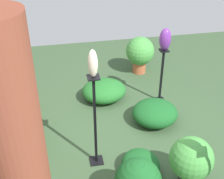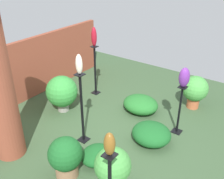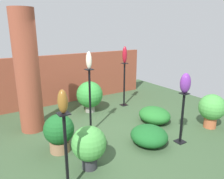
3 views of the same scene
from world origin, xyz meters
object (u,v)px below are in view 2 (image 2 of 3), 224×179
Objects in this scene: art_vase_ruby at (94,37)px; potted_plant_front_right at (62,92)px; pedestal_violet at (179,112)px; potted_plant_mid_left at (195,90)px; pedestal_ruby at (95,72)px; potted_plant_near_pillar at (113,167)px; art_vase_ivory at (79,64)px; pedestal_ivory at (82,112)px; art_vase_bronze at (110,144)px; art_vase_violet at (184,77)px; potted_plant_front_left at (66,156)px.

potted_plant_front_right is at bearing 175.28° from art_vase_ruby.
potted_plant_mid_left is at bearing 4.43° from pedestal_violet.
pedestal_ruby is 3.28m from potted_plant_near_pillar.
potted_plant_front_right is at bearing 106.81° from pedestal_violet.
potted_plant_near_pillar is at bearing -117.63° from potted_plant_front_right.
art_vase_ruby is at bearing 31.71° from art_vase_ivory.
pedestal_ivory is 2.04m from art_vase_bronze.
pedestal_ivory is at bearing -148.29° from pedestal_ruby.
pedestal_violet reaches higher than potted_plant_front_right.
art_vase_bronze is 0.37× the size of potted_plant_front_right.
pedestal_ruby reaches higher than pedestal_violet.
potted_plant_near_pillar is 0.86× the size of potted_plant_front_right.
art_vase_ivory is 0.46× the size of potted_plant_mid_left.
pedestal_ruby is 2.71× the size of art_vase_ruby.
art_vase_bronze reaches higher than pedestal_ivory.
art_vase_violet is 2.55m from art_vase_ruby.
art_vase_ruby reaches higher than potted_plant_front_right.
art_vase_ruby is (0.00, 0.00, 0.96)m from pedestal_ruby.
pedestal_violet is 1.31× the size of potted_plant_mid_left.
potted_plant_front_left is (-2.25, 1.05, -0.08)m from pedestal_violet.
art_vase_ruby is (0.36, 2.51, 1.08)m from pedestal_violet.
pedestal_ruby reaches higher than potted_plant_front_left.
potted_plant_front_left is at bearing -155.93° from pedestal_ivory.
art_vase_ivory is (-1.72, -1.07, 0.10)m from art_vase_ruby.
art_vase_ivory is at bearing -116.69° from potted_plant_front_right.
potted_plant_near_pillar is (-2.02, 0.25, -0.84)m from art_vase_violet.
potted_plant_mid_left is at bearing -27.99° from art_vase_ivory.
pedestal_violet is 2.49m from potted_plant_front_left.
potted_plant_near_pillar is at bearing 31.91° from art_vase_bronze.
pedestal_ruby reaches higher than potted_plant_near_pillar.
pedestal_ivory reaches higher than potted_plant_near_pillar.
potted_plant_front_left is (-3.43, 0.96, -0.07)m from potted_plant_mid_left.
art_vase_ruby is at bearing 41.72° from art_vase_bronze.
art_vase_bronze is 0.40× the size of potted_plant_mid_left.
potted_plant_front_left is (-0.24, 0.79, -0.03)m from potted_plant_near_pillar.
potted_plant_near_pillar is at bearing -73.36° from potted_plant_front_left.
art_vase_ivory is at bearing 24.07° from potted_plant_front_left.
potted_plant_front_right is (-0.79, 2.60, -0.79)m from art_vase_violet.
pedestal_ivory is (-1.37, 1.44, 0.19)m from pedestal_violet.
art_vase_bronze is 0.87× the size of art_vase_ivory.
art_vase_ruby reaches higher than pedestal_violet.
potted_plant_front_left is at bearing -150.76° from art_vase_ruby.
potted_plant_near_pillar is at bearing 172.83° from pedestal_violet.
potted_plant_mid_left is (2.54, -1.35, -1.18)m from art_vase_ivory.
pedestal_ivory reaches higher than potted_plant_front_right.
potted_plant_mid_left is at bearing -27.99° from pedestal_ivory.
pedestal_ivory reaches higher than pedestal_ruby.
art_vase_ivory is at bearing 133.50° from pedestal_violet.
pedestal_ruby is at bearing -135.00° from art_vase_ruby.
pedestal_violet is 2.00m from pedestal_ivory.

